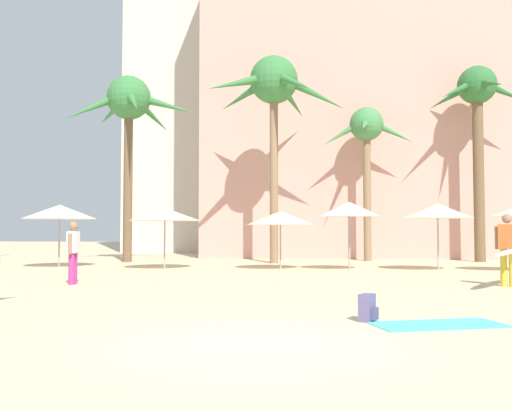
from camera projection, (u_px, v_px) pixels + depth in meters
name	position (u px, v px, depth m)	size (l,w,h in m)	color
ground	(254.00, 344.00, 6.87)	(120.00, 120.00, 0.00)	beige
hotel_pink	(360.00, 90.00, 32.94)	(17.01, 11.49, 19.50)	#DB9989
hotel_tower_gray	(234.00, 17.00, 39.83)	(12.99, 9.99, 33.45)	beige
palm_tree_far_left	(274.00, 90.00, 24.14)	(6.01, 6.12, 9.01)	#896B4C
palm_tree_left	(477.00, 105.00, 25.11)	(4.39, 4.86, 8.87)	brown
palm_tree_center	(129.00, 109.00, 25.05)	(5.61, 5.47, 8.38)	brown
palm_tree_right	(366.00, 135.00, 25.75)	(4.40, 4.57, 7.13)	#896B4C
cafe_umbrella_0	(165.00, 214.00, 20.26)	(2.61, 2.61, 2.22)	gray
cafe_umbrella_1	(349.00, 209.00, 19.68)	(2.14, 2.14, 2.42)	gray
cafe_umbrella_3	(280.00, 218.00, 20.11)	(2.46, 2.46, 2.11)	gray
cafe_umbrella_4	(60.00, 212.00, 21.25)	(2.79, 2.79, 2.39)	gray
cafe_umbrella_6	(438.00, 211.00, 19.49)	(2.45, 2.45, 2.34)	gray
beach_towel	(439.00, 325.00, 8.22)	(1.96, 0.87, 0.01)	#4CC6D6
backpack	(368.00, 308.00, 8.57)	(0.33, 0.35, 0.42)	slate
person_near_left	(510.00, 249.00, 13.77)	(1.94, 2.74, 1.82)	gold
person_mid_right	(73.00, 250.00, 14.47)	(0.26, 0.61, 1.64)	#B7337F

